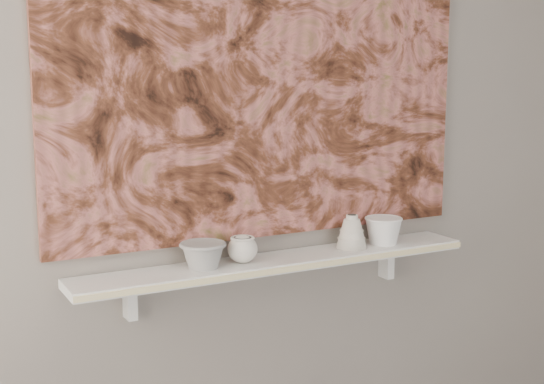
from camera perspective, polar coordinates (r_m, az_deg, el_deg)
wall_back at (r=2.52m, az=-0.52°, el=4.79°), size 3.60×0.00×3.60m
shelf at (r=2.51m, az=0.50°, el=-5.30°), size 1.40×0.18×0.03m
shelf_stripe at (r=2.43m, az=1.56°, el=-5.79°), size 1.40×0.01×0.02m
bracket_left at (r=2.41m, az=-10.65°, el=-7.99°), size 0.03×0.06×0.12m
bracket_right at (r=2.84m, az=8.60°, el=-5.22°), size 0.03×0.06×0.12m
painting at (r=2.50m, az=-0.37°, el=9.11°), size 1.50×0.02×1.10m
house_motif at (r=2.75m, az=8.08°, el=2.62°), size 0.09×0.00×0.08m
bowl_grey at (r=2.39m, az=-5.21°, el=-4.72°), size 0.17×0.17×0.09m
cup_cream at (r=2.44m, az=-2.23°, el=-4.32°), size 0.11×0.11×0.09m
bell_vessel at (r=2.64m, az=6.02°, el=-2.96°), size 0.13×0.13×0.12m
bowl_white at (r=2.72m, az=8.38°, el=-2.87°), size 0.16×0.16×0.10m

